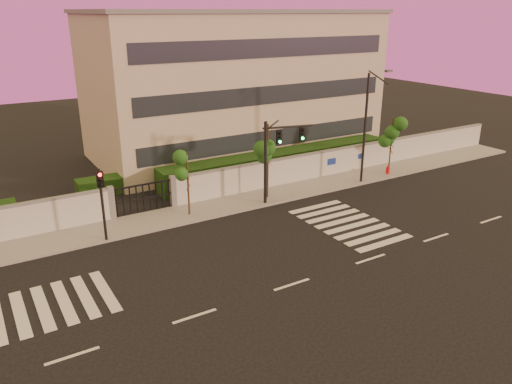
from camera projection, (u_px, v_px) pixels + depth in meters
ground at (292, 285)px, 23.50m from camera, size 120.00×120.00×0.00m
sidewalk at (198, 211)px, 31.92m from camera, size 60.00×3.00×0.15m
perimeter_wall at (189, 189)px, 32.83m from camera, size 60.00×0.36×2.20m
hedge_row at (187, 179)px, 35.64m from camera, size 41.00×4.25×1.80m
institutional_building at (233, 84)px, 43.44m from camera, size 24.40×12.40×12.25m
road_markings at (225, 260)px, 25.75m from camera, size 57.00×7.62×0.02m
street_tree_d at (188, 170)px, 30.30m from camera, size 1.43×1.14×4.10m
street_tree_e at (268, 145)px, 32.89m from camera, size 1.45×1.16×5.22m
street_tree_f at (392, 133)px, 38.39m from camera, size 1.41×1.12×4.48m
traffic_signal_main at (275, 152)px, 32.31m from camera, size 3.51×1.01×5.61m
traffic_signal_secondary at (102, 197)px, 26.89m from camera, size 0.33×0.33×4.28m
streetlight_east at (367, 123)px, 35.60m from camera, size 0.51×2.04×8.47m
fire_hydrant at (388, 171)px, 38.88m from camera, size 0.32×0.30×0.81m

